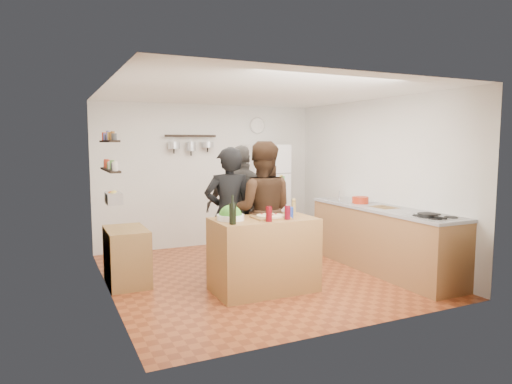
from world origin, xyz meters
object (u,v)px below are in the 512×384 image
prep_island (264,255)px  side_table (127,256)px  red_bowl (360,200)px  counter_run (382,239)px  skillet (428,215)px  salt_canister (290,213)px  person_center (261,211)px  salad_bowl (230,217)px  fridge (265,194)px  wall_clock (257,126)px  wine_bottle (233,214)px  pepper_mill (294,209)px  person_back (243,208)px  person_left (229,214)px

prep_island → side_table: bearing=146.3°
prep_island → red_bowl: size_ratio=5.09×
counter_run → skillet: (-0.10, -0.93, 0.49)m
salt_canister → person_center: person_center is taller
salad_bowl → skillet: 2.43m
fridge → wall_clock: wall_clock is taller
salad_bowl → wine_bottle: 0.30m
wine_bottle → person_center: bearing=45.1°
pepper_mill → counter_run: size_ratio=0.07×
wine_bottle → person_back: bearing=62.0°
red_bowl → fridge: 1.97m
skillet → person_center: bearing=141.3°
person_left → person_back: person_back is taller
skillet → red_bowl: (0.05, 1.38, 0.03)m
fridge → wall_clock: 1.29m
prep_island → skillet: (1.85, -0.83, 0.49)m
pepper_mill → skillet: (1.40, -0.88, -0.05)m
prep_island → wall_clock: 3.43m
person_center → side_table: size_ratio=2.32×
person_left → fridge: size_ratio=0.99×
wine_bottle → fridge: bearing=57.1°
wall_clock → prep_island: bearing=-113.7°
person_left → skillet: 2.52m
salt_canister → counter_run: 1.74m
person_back → pepper_mill: bearing=133.8°
person_back → wall_clock: (1.04, 1.72, 1.25)m
person_back → skillet: bearing=159.4°
prep_island → person_back: size_ratio=0.70×
salad_bowl → wall_clock: 3.35m
person_back → skillet: 2.50m
person_back → wine_bottle: bearing=88.8°
pepper_mill → counter_run: bearing=1.9°
red_bowl → wall_clock: 2.57m
salad_bowl → fridge: (1.62, 2.35, -0.04)m
person_back → side_table: (-1.65, -0.01, -0.53)m
salad_bowl → side_table: bearing=138.6°
person_back → side_table: person_back is taller
counter_run → wall_clock: (-0.75, 2.63, 1.70)m
counter_run → red_bowl: 0.69m
salt_canister → wall_clock: (0.90, 2.85, 1.17)m
skillet → wall_clock: size_ratio=0.80×
person_left → person_back: 0.55m
person_left → salad_bowl: bearing=81.6°
salad_bowl → wall_clock: size_ratio=1.10×
wall_clock → side_table: bearing=-147.2°
skillet → red_bowl: size_ratio=0.98×
salad_bowl → person_left: (0.20, 0.56, -0.05)m
prep_island → person_left: person_left is taller
person_center → wall_clock: (0.99, 2.24, 1.22)m
wine_bottle → side_table: bearing=129.3°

